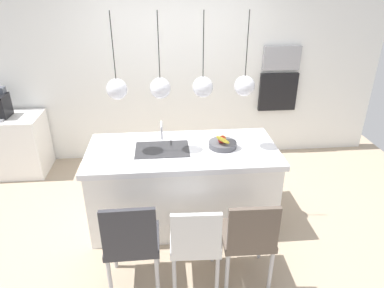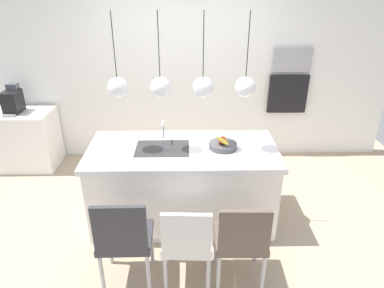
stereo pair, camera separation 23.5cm
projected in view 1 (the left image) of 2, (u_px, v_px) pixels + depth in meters
floor at (183, 217)px, 3.99m from camera, size 6.60×6.60×0.00m
back_wall at (175, 71)px, 4.91m from camera, size 6.00×0.10×2.60m
kitchen_island at (183, 185)px, 3.80m from camera, size 1.99×0.92×0.89m
sink_basin at (162, 150)px, 3.59m from camera, size 0.56×0.40×0.02m
faucet at (162, 129)px, 3.72m from camera, size 0.02×0.17×0.22m
fruit_bowl at (223, 144)px, 3.62m from camera, size 0.29×0.29×0.14m
side_counter at (4, 145)px, 4.77m from camera, size 1.10×0.60×0.83m
coffee_machine at (0, 105)px, 4.52m from camera, size 0.20×0.35×0.38m
microwave at (282, 58)px, 4.89m from camera, size 0.54×0.08×0.34m
oven at (278, 92)px, 5.10m from camera, size 0.56×0.08×0.56m
chair_near at (132, 240)px, 2.88m from camera, size 0.46×0.43×0.93m
chair_middle at (195, 240)px, 2.94m from camera, size 0.45×0.46×0.86m
chair_far at (248, 235)px, 2.97m from camera, size 0.45×0.44×0.89m
pendant_light_left at (117, 89)px, 3.27m from camera, size 0.20×0.20×0.80m
pendant_light_center_left at (160, 88)px, 3.30m from camera, size 0.20×0.20×0.80m
pendant_light_center_right at (203, 87)px, 3.33m from camera, size 0.20×0.20×0.80m
pendant_light_right at (245, 86)px, 3.37m from camera, size 0.20×0.20×0.80m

